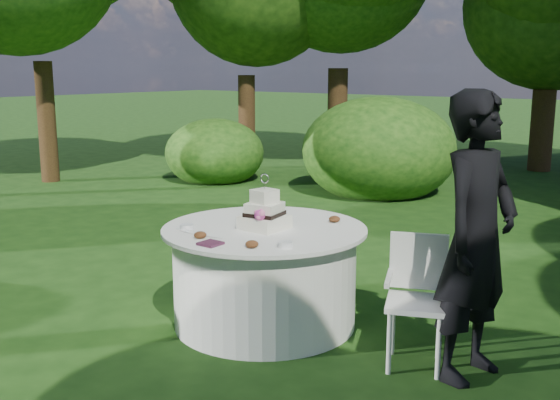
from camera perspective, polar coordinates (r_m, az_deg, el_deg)
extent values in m
plane|color=#15340E|center=(5.22, -1.33, -10.62)|extent=(80.00, 80.00, 0.00)
cube|color=#4A1F36|center=(4.51, -6.08, -3.79)|extent=(0.14, 0.14, 0.02)
ellipsoid|color=silver|center=(4.82, -7.09, -2.88)|extent=(0.48, 0.07, 0.01)
imported|color=black|center=(4.28, 16.75, -3.14)|extent=(0.53, 0.73, 1.84)
cylinder|color=silver|center=(5.09, -1.34, -6.76)|extent=(1.40, 1.40, 0.74)
cylinder|color=silver|center=(4.99, -1.37, -2.55)|extent=(1.56, 1.56, 0.03)
cube|color=white|center=(4.93, -1.35, -1.94)|extent=(0.31, 0.31, 0.10)
cube|color=silver|center=(4.91, -1.35, -0.81)|extent=(0.27, 0.27, 0.10)
cube|color=white|center=(4.89, -1.36, 0.34)|extent=(0.18, 0.18, 0.10)
cube|color=black|center=(4.91, -1.35, -1.20)|extent=(0.29, 0.29, 0.03)
sphere|color=#BA3690|center=(4.78, -1.78, -1.32)|extent=(0.08, 0.08, 0.08)
cylinder|color=silver|center=(4.87, -1.36, 1.21)|extent=(0.01, 0.01, 0.05)
torus|color=silver|center=(4.86, -1.36, 1.90)|extent=(0.08, 0.02, 0.07)
cube|color=silver|center=(4.44, 11.77, -8.82)|extent=(0.51, 0.51, 0.04)
cube|color=white|center=(4.53, 11.98, -5.22)|extent=(0.37, 0.19, 0.38)
cylinder|color=silver|center=(4.39, 9.48, -12.22)|extent=(0.03, 0.03, 0.42)
cylinder|color=silver|center=(4.38, 13.64, -12.44)|extent=(0.03, 0.03, 0.42)
cylinder|color=silver|center=(4.67, 9.79, -10.72)|extent=(0.03, 0.03, 0.42)
cylinder|color=silver|center=(4.67, 13.67, -10.92)|extent=(0.03, 0.03, 0.42)
cube|color=white|center=(4.40, 9.45, -6.73)|extent=(0.17, 0.33, 0.03)
cube|color=white|center=(4.39, 14.26, -6.98)|extent=(0.17, 0.33, 0.03)
cylinder|color=white|center=(4.42, 0.45, -3.91)|extent=(0.10, 0.10, 0.04)
cylinder|color=white|center=(4.95, -8.13, -2.34)|extent=(0.10, 0.10, 0.04)
cylinder|color=white|center=(5.49, -1.17, -0.88)|extent=(0.10, 0.10, 0.04)
ellipsoid|color=#562D16|center=(5.16, 4.77, -1.66)|extent=(0.09, 0.09, 0.05)
ellipsoid|color=#562D16|center=(4.42, -2.46, -3.85)|extent=(0.09, 0.09, 0.05)
ellipsoid|color=#562D16|center=(4.69, -6.96, -3.03)|extent=(0.09, 0.09, 0.05)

